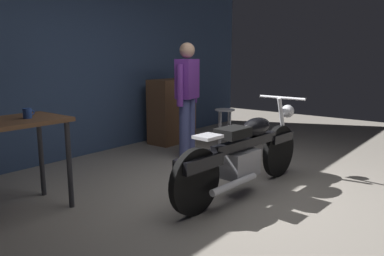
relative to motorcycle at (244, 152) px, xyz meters
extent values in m
plane|color=gray|center=(-0.10, -0.03, -0.45)|extent=(12.00, 12.00, 0.00)
cube|color=#384C70|center=(-0.10, 2.77, 1.10)|extent=(8.00, 0.12, 3.10)
cylinder|color=#2D2D33|center=(-1.42, 1.11, -0.02)|extent=(0.05, 0.05, 0.86)
cylinder|color=#2D2D33|center=(-1.42, 1.63, -0.02)|extent=(0.05, 0.05, 0.86)
cylinder|color=black|center=(0.76, -0.04, -0.13)|extent=(0.64, 0.11, 0.64)
cylinder|color=black|center=(-0.79, 0.05, -0.13)|extent=(0.64, 0.11, 0.64)
cube|color=black|center=(0.76, -0.04, 0.05)|extent=(0.45, 0.17, 0.10)
cube|color=black|center=(-0.74, 0.05, 0.05)|extent=(0.53, 0.21, 0.12)
cube|color=gray|center=(-0.07, 0.01, -0.11)|extent=(0.45, 0.27, 0.28)
cube|color=black|center=(0.03, 0.00, 0.10)|extent=(1.10, 0.17, 0.10)
ellipsoid|color=black|center=(0.23, -0.01, 0.25)|extent=(0.45, 0.25, 0.20)
cube|color=black|center=(-0.22, 0.02, 0.25)|extent=(0.37, 0.26, 0.10)
cube|color=silver|center=(-0.62, 0.04, 0.27)|extent=(0.25, 0.21, 0.03)
cylinder|color=silver|center=(0.82, -0.05, 0.20)|extent=(0.27, 0.07, 0.68)
cylinder|color=silver|center=(0.78, -0.04, 0.53)|extent=(0.07, 0.60, 0.03)
sphere|color=silver|center=(0.94, -0.05, 0.35)|extent=(0.16, 0.16, 0.16)
cylinder|color=silver|center=(-0.37, -0.11, -0.23)|extent=(0.70, 0.11, 0.07)
cylinder|color=#505997|center=(0.84, 1.44, -0.01)|extent=(0.15, 0.15, 0.88)
cylinder|color=#505997|center=(0.65, 1.39, -0.01)|extent=(0.15, 0.15, 0.88)
cube|color=#72339E|center=(0.75, 1.42, 0.71)|extent=(0.42, 0.31, 0.56)
cylinder|color=#72339E|center=(0.98, 1.48, 0.63)|extent=(0.09, 0.09, 0.58)
cylinder|color=#72339E|center=(0.51, 1.36, 0.63)|extent=(0.09, 0.09, 0.58)
sphere|color=tan|center=(0.75, 1.42, 1.11)|extent=(0.22, 0.22, 0.22)
cylinder|color=#B2B2B7|center=(1.57, 1.31, 0.18)|extent=(0.32, 0.32, 0.02)
cylinder|color=#B2B2B7|center=(1.68, 1.31, -0.14)|extent=(0.02, 0.02, 0.62)
cylinder|color=#B2B2B7|center=(1.57, 1.42, -0.14)|extent=(0.02, 0.02, 0.62)
cylinder|color=#B2B2B7|center=(1.46, 1.31, -0.14)|extent=(0.02, 0.02, 0.62)
cylinder|color=#B2B2B7|center=(1.57, 1.20, -0.14)|extent=(0.02, 0.02, 0.62)
cube|color=brown|center=(1.35, 2.27, 0.10)|extent=(0.80, 0.44, 1.10)
sphere|color=tan|center=(1.35, 2.04, 0.40)|extent=(0.04, 0.04, 0.04)
sphere|color=tan|center=(1.35, 2.04, 0.10)|extent=(0.04, 0.04, 0.04)
sphere|color=tan|center=(1.35, 2.04, -0.20)|extent=(0.04, 0.04, 0.04)
cylinder|color=#2D51AD|center=(-1.69, 1.33, 0.50)|extent=(0.08, 0.08, 0.09)
torus|color=#2D51AD|center=(-1.64, 1.33, 0.50)|extent=(0.05, 0.01, 0.05)
camera|label=1|loc=(-3.35, -1.97, 0.99)|focal=34.36mm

